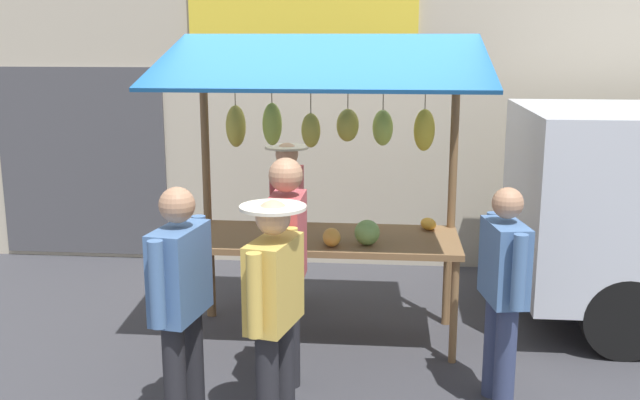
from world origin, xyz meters
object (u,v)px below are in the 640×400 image
object	(u,v)px
shopper_with_shopping_bag	(503,284)
shopper_in_striped_shirt	(274,304)
vendor_with_sunhat	(287,212)
shopper_in_grey_tee	(181,296)
shopper_with_ponytail	(287,260)
market_stall	(325,155)

from	to	relation	value
shopper_with_shopping_bag	shopper_in_striped_shirt	world-z (taller)	shopper_in_striped_shirt
vendor_with_sunhat	shopper_in_grey_tee	distance (m)	2.39
shopper_with_ponytail	shopper_in_striped_shirt	xyz separation A→B (m)	(-0.01, 0.59, -0.09)
market_stall	shopper_with_shopping_bag	bearing A→B (deg)	140.15
shopper_with_shopping_bag	shopper_in_grey_tee	xyz separation A→B (m)	(2.03, 0.59, 0.06)
vendor_with_sunhat	shopper_in_striped_shirt	bearing A→B (deg)	10.44
vendor_with_sunhat	shopper_in_striped_shirt	size ratio (longest dim) A/B	1.00
market_stall	vendor_with_sunhat	bearing A→B (deg)	-59.73
shopper_with_shopping_bag	vendor_with_sunhat	bearing A→B (deg)	34.35
market_stall	shopper_in_grey_tee	xyz separation A→B (m)	(0.74, 1.66, -0.62)
market_stall	shopper_with_ponytail	distance (m)	1.23
shopper_with_ponytail	shopper_with_shopping_bag	distance (m)	1.46
shopper_with_ponytail	shopper_in_striped_shirt	size ratio (longest dim) A/B	1.10
shopper_with_ponytail	shopper_with_shopping_bag	world-z (taller)	shopper_with_ponytail
vendor_with_sunhat	shopper_in_striped_shirt	world-z (taller)	same
shopper_in_grey_tee	shopper_with_ponytail	bearing A→B (deg)	-35.31
vendor_with_sunhat	market_stall	bearing A→B (deg)	34.78
market_stall	shopper_with_shopping_bag	size ratio (longest dim) A/B	1.64
vendor_with_sunhat	shopper_with_ponytail	xyz separation A→B (m)	(-0.24, 1.78, 0.09)
shopper_with_ponytail	shopper_with_shopping_bag	bearing A→B (deg)	-89.33
market_stall	shopper_with_ponytail	world-z (taller)	market_stall
vendor_with_sunhat	shopper_with_shopping_bag	bearing A→B (deg)	48.17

